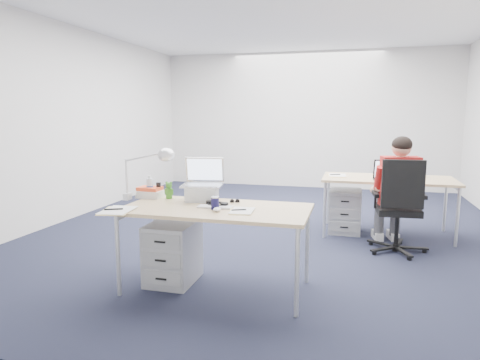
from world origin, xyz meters
name	(u,v)px	position (x,y,z in m)	size (l,w,h in m)	color
floor	(274,229)	(0.00, 0.00, 0.00)	(7.00, 7.00, 0.00)	black
room	(276,99)	(0.00, 0.00, 1.71)	(6.02, 7.02, 2.80)	beige
desk_near	(216,213)	(-0.13, -2.10, 0.68)	(1.60, 0.80, 0.73)	tan
desk_far	(388,182)	(1.43, 0.11, 0.68)	(1.60, 0.80, 0.73)	tan
office_chair	(397,226)	(1.50, -0.61, 0.30)	(0.71, 0.71, 1.05)	black
seated_person	(395,193)	(1.47, -0.43, 0.64)	(0.47, 0.75, 1.28)	#A51917
drawer_pedestal_near	(173,252)	(-0.56, -2.04, 0.28)	(0.40, 0.50, 0.55)	#A2A4A7
drawer_pedestal_far	(345,211)	(0.92, 0.12, 0.28)	(0.40, 0.50, 0.55)	#A2A4A7
silver_laptop	(202,180)	(-0.34, -1.84, 0.92)	(0.36, 0.29, 0.39)	silver
wireless_keyboard	(215,207)	(-0.13, -2.10, 0.74)	(0.30, 0.12, 0.01)	white
computer_mouse	(217,209)	(-0.07, -2.24, 0.75)	(0.06, 0.09, 0.03)	white
headphones	(217,204)	(-0.14, -2.02, 0.75)	(0.22, 0.17, 0.04)	black
can_koozie	(215,203)	(-0.11, -2.17, 0.79)	(0.07, 0.07, 0.11)	#171441
water_bottle	(150,187)	(-0.88, -1.83, 0.84)	(0.07, 0.07, 0.21)	silver
bear_figurine	(169,190)	(-0.68, -1.83, 0.81)	(0.09, 0.07, 0.17)	#24701E
book_stack	(150,192)	(-0.88, -1.83, 0.78)	(0.23, 0.17, 0.10)	silver
cordless_phone	(159,190)	(-0.80, -1.81, 0.80)	(0.04, 0.02, 0.15)	black
papers_left	(116,211)	(-0.88, -2.45, 0.74)	(0.23, 0.33, 0.01)	#FFE493
papers_right	(241,211)	(0.12, -2.19, 0.73)	(0.18, 0.26, 0.01)	#FFE493
sunglasses	(235,201)	(-0.03, -1.85, 0.74)	(0.09, 0.04, 0.02)	black
desk_lamp	(142,173)	(-0.88, -1.99, 0.99)	(0.45, 0.16, 0.51)	silver
dark_laptop	(391,171)	(1.43, -0.20, 0.86)	(0.37, 0.35, 0.27)	black
far_cup	(421,172)	(1.84, 0.32, 0.79)	(0.08, 0.08, 0.11)	white
far_papers	(337,175)	(0.79, 0.14, 0.73)	(0.21, 0.30, 0.01)	white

